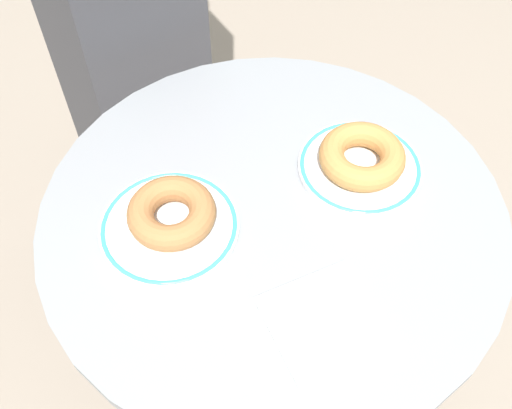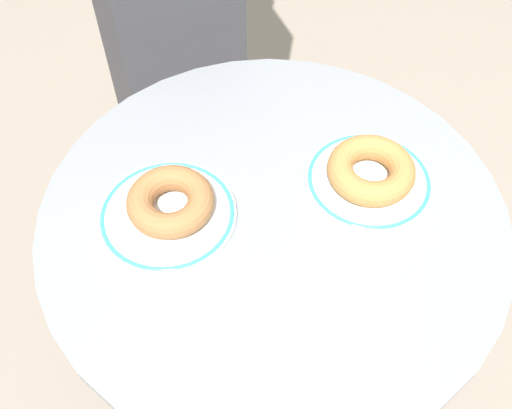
% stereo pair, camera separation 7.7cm
% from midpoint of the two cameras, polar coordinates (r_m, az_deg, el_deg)
% --- Properties ---
extents(ground_plane, '(7.00, 7.00, 0.02)m').
position_cam_midpoint_polar(ground_plane, '(1.43, -0.64, -18.20)').
color(ground_plane, gray).
extents(cafe_table, '(0.63, 0.63, 0.72)m').
position_cam_midpoint_polar(cafe_table, '(0.97, -0.91, -8.65)').
color(cafe_table, gray).
rests_on(cafe_table, ground).
extents(plate_left, '(0.18, 0.18, 0.01)m').
position_cam_midpoint_polar(plate_left, '(0.77, -11.32, -2.34)').
color(plate_left, white).
rests_on(plate_left, cafe_table).
extents(plate_right, '(0.17, 0.17, 0.01)m').
position_cam_midpoint_polar(plate_right, '(0.82, 7.52, 3.49)').
color(plate_right, white).
rests_on(plate_right, cafe_table).
extents(donut_cinnamon, '(0.13, 0.13, 0.03)m').
position_cam_midpoint_polar(donut_cinnamon, '(0.75, -11.20, -0.99)').
color(donut_cinnamon, '#A36B3D').
rests_on(donut_cinnamon, plate_left).
extents(donut_old_fashioned, '(0.16, 0.16, 0.03)m').
position_cam_midpoint_polar(donut_old_fashioned, '(0.80, 7.69, 4.56)').
color(donut_old_fashioned, '#BC7F42').
rests_on(donut_old_fashioned, plate_right).
extents(paper_napkin, '(0.13, 0.13, 0.01)m').
position_cam_midpoint_polar(paper_napkin, '(0.69, 3.47, -11.48)').
color(paper_napkin, white).
rests_on(paper_napkin, cafe_table).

